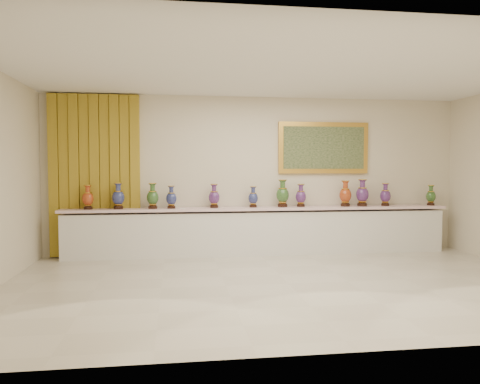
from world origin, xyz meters
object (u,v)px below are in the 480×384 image
at_px(counter, 259,231).
at_px(vase_1, 118,197).
at_px(vase_0, 88,198).
at_px(vase_2, 153,197).

xyz_separation_m(counter, vase_1, (-2.60, -0.04, 0.68)).
bearing_deg(vase_0, counter, 0.51).
bearing_deg(counter, vase_2, -178.55).
height_order(counter, vase_0, vase_0).
xyz_separation_m(counter, vase_2, (-1.98, -0.05, 0.67)).
relative_size(vase_1, vase_2, 1.02).
relative_size(counter, vase_2, 15.65).
xyz_separation_m(vase_0, vase_2, (1.14, -0.02, 0.01)).
bearing_deg(vase_0, vase_2, -1.12).
xyz_separation_m(vase_0, vase_1, (0.53, -0.01, 0.02)).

